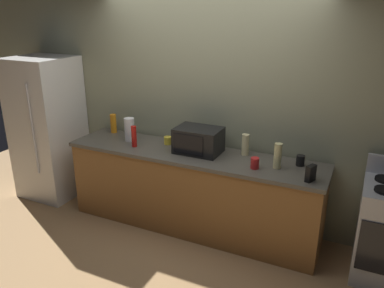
% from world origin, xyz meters
% --- Properties ---
extents(ground_plane, '(8.00, 8.00, 0.00)m').
position_xyz_m(ground_plane, '(0.00, 0.00, 0.00)').
color(ground_plane, '#A87F51').
extents(back_wall, '(6.40, 0.10, 2.70)m').
position_xyz_m(back_wall, '(0.00, 0.81, 1.35)').
color(back_wall, gray).
rests_on(back_wall, ground_plane).
extents(counter_run, '(2.84, 0.64, 0.90)m').
position_xyz_m(counter_run, '(0.00, 0.40, 0.45)').
color(counter_run, brown).
rests_on(counter_run, ground_plane).
extents(refrigerator, '(0.72, 0.73, 1.80)m').
position_xyz_m(refrigerator, '(-2.05, 0.40, 0.90)').
color(refrigerator, white).
rests_on(refrigerator, ground_plane).
extents(microwave, '(0.48, 0.35, 0.27)m').
position_xyz_m(microwave, '(0.05, 0.45, 1.04)').
color(microwave, black).
rests_on(microwave, counter_run).
extents(paper_towel_roll, '(0.12, 0.12, 0.27)m').
position_xyz_m(paper_towel_roll, '(-0.82, 0.45, 1.04)').
color(paper_towel_roll, white).
rests_on(paper_towel_roll, counter_run).
extents(cordless_phone, '(0.09, 0.12, 0.15)m').
position_xyz_m(cordless_phone, '(1.26, 0.22, 0.98)').
color(cordless_phone, black).
rests_on(cordless_phone, counter_run).
extents(bottle_hot_sauce, '(0.06, 0.06, 0.24)m').
position_xyz_m(bottle_hot_sauce, '(-0.66, 0.30, 1.02)').
color(bottle_hot_sauce, red).
rests_on(bottle_hot_sauce, counter_run).
extents(bottle_hand_soap, '(0.08, 0.08, 0.22)m').
position_xyz_m(bottle_hand_soap, '(0.53, 0.59, 1.01)').
color(bottle_hand_soap, beige).
rests_on(bottle_hand_soap, counter_run).
extents(bottle_vinegar, '(0.08, 0.08, 0.25)m').
position_xyz_m(bottle_vinegar, '(0.92, 0.39, 1.02)').
color(bottle_vinegar, beige).
rests_on(bottle_vinegar, counter_run).
extents(bottle_dish_soap, '(0.07, 0.07, 0.23)m').
position_xyz_m(bottle_dish_soap, '(-1.18, 0.62, 1.02)').
color(bottle_dish_soap, orange).
rests_on(bottle_dish_soap, counter_run).
extents(mug_yellow, '(0.09, 0.09, 0.09)m').
position_xyz_m(mug_yellow, '(-0.37, 0.53, 0.94)').
color(mug_yellow, yellow).
rests_on(mug_yellow, counter_run).
extents(mug_black, '(0.08, 0.08, 0.11)m').
position_xyz_m(mug_black, '(1.11, 0.54, 0.95)').
color(mug_black, black).
rests_on(mug_black, counter_run).
extents(mug_red, '(0.08, 0.08, 0.11)m').
position_xyz_m(mug_red, '(0.73, 0.28, 0.95)').
color(mug_red, red).
rests_on(mug_red, counter_run).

